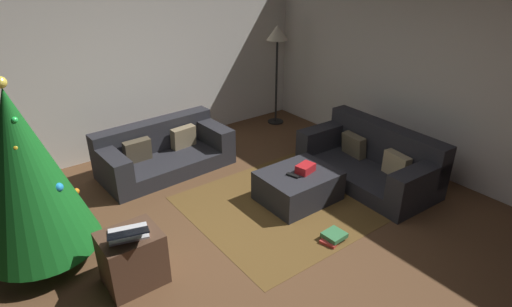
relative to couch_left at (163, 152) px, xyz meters
name	(u,v)px	position (x,y,z in m)	size (l,w,h in m)	color
ground_plane	(246,255)	(-0.18, -2.24, -0.25)	(6.40, 6.40, 0.00)	brown
rear_partition	(116,66)	(-0.18, 0.90, 1.05)	(6.40, 0.12, 2.60)	silver
corner_partition	(444,78)	(2.96, -2.24, 1.05)	(0.12, 6.40, 2.60)	silver
couch_left	(163,152)	(0.00, 0.00, 0.00)	(1.81, 0.94, 0.64)	#26262B
couch_right	(372,160)	(2.08, -1.96, 0.02)	(0.97, 1.83, 0.73)	#26262B
ottoman	(298,186)	(0.96, -1.75, -0.07)	(0.91, 0.71, 0.37)	#26262B
gift_box	(305,168)	(1.03, -1.79, 0.17)	(0.22, 0.16, 0.10)	red
tv_remote	(293,175)	(0.84, -1.78, 0.13)	(0.05, 0.16, 0.02)	black
christmas_tree	(25,173)	(-1.79, -1.12, 0.74)	(1.07, 1.07, 1.87)	brown
side_table	(132,258)	(-1.21, -1.91, 0.01)	(0.52, 0.44, 0.52)	#4C3323
laptop	(128,234)	(-1.22, -1.96, 0.33)	(0.44, 0.48, 0.18)	silver
book_stack	(333,237)	(0.71, -2.59, -0.21)	(0.30, 0.24, 0.09)	#B7332D
corner_lamp	(277,40)	(2.38, 0.41, 1.19)	(0.36, 0.36, 1.70)	black
area_rug	(297,199)	(0.96, -1.75, -0.25)	(2.60, 2.00, 0.01)	brown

